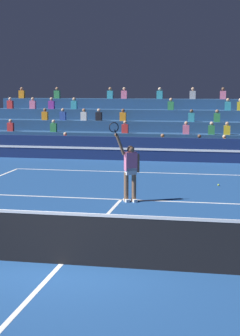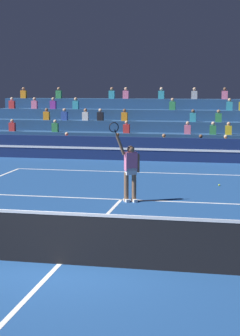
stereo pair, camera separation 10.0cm
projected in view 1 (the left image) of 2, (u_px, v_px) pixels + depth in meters
name	position (u px, v px, depth m)	size (l,w,h in m)	color
ground_plane	(61.00, 264.00, 11.14)	(120.00, 120.00, 0.00)	navy
court_lines	(61.00, 264.00, 11.14)	(11.10, 23.90, 0.01)	white
tennis_net	(61.00, 238.00, 11.06)	(12.00, 0.10, 1.10)	slate
sponsor_banner_wall	(157.00, 149.00, 26.08)	(18.00, 0.26, 1.10)	navy
bleacher_stand	(166.00, 132.00, 29.70)	(18.85, 4.75, 3.38)	navy
tennis_player	(130.00, 170.00, 16.92)	(0.89, 0.57, 2.48)	brown
tennis_ball	(219.00, 185.00, 19.72)	(0.07, 0.07, 0.07)	#C6DB33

